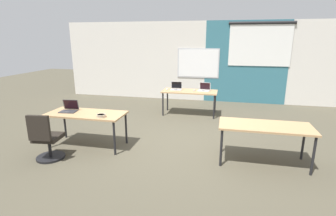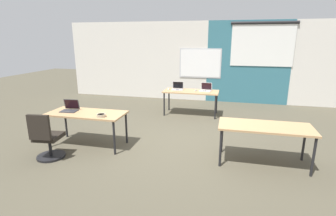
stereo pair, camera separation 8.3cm
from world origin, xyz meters
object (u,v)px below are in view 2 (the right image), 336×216
Objects in this scene: desk_near_right at (265,129)px; laptop_far_right at (206,89)px; laptop_far_left at (178,88)px; mouse_far_left at (168,89)px; desk_near_left at (87,115)px; desk_far_center at (191,93)px; chair_near_left_end at (47,140)px; mouse_far_right at (196,90)px; laptop_near_left_end at (70,109)px; snack_bowl at (101,115)px.

desk_near_right is 3.19m from laptop_far_right.
laptop_far_left is 0.28m from mouse_far_left.
desk_near_right is (3.50, 0.00, 0.00)m from desk_near_left.
chair_near_left_end is at bearing -120.89° from desk_far_center.
laptop_far_left is 0.56m from mouse_far_right.
desk_far_center is 4.58× the size of laptop_far_left.
chair_near_left_end reaches higher than desk_far_center.
mouse_far_right is at bearing 44.82° from laptop_near_left_end.
desk_far_center is 0.44m from laptop_far_left.
snack_bowl is at bearing -21.68° from laptop_near_left_end.
laptop_near_left_end reaches higher than desk_far_center.
desk_near_left is at bearing -118.99° from laptop_far_left.
laptop_far_right reaches higher than chair_near_left_end.
mouse_far_left is 0.30× the size of laptop_far_right.
mouse_far_left is at bearing 130.99° from desk_near_right.
snack_bowl is (0.85, -0.24, -0.01)m from laptop_near_left_end.
desk_near_left and desk_near_right have the same top height.
laptop_far_right is at bearing 114.76° from desk_near_right.
desk_near_right and desk_far_center have the same top height.
mouse_far_right reaches higher than desk_far_center.
mouse_far_left reaches higher than desk_near_right.
laptop_near_left_end reaches higher than desk_near_right.
chair_near_left_end is at bearing -119.40° from laptop_far_left.
desk_near_left is 14.67× the size of mouse_far_left.
laptop_near_left_end is at bearing -129.41° from mouse_far_right.
desk_near_left is 3.18m from laptop_far_left.
laptop_far_right reaches higher than desk_near_left.
laptop_far_left reaches higher than desk_far_center.
laptop_far_right is at bearing 61.02° from snack_bowl.
mouse_far_left is 0.12× the size of chair_near_left_end.
desk_near_left is at bearing -123.72° from mouse_far_right.
laptop_far_left is (-0.42, 0.08, 0.11)m from desk_far_center.
desk_far_center is at bearing -15.27° from laptop_far_left.
laptop_far_left is (1.33, 2.88, 0.11)m from desk_near_left.
laptop_far_left reaches higher than desk_near_right.
mouse_far_left is 0.82m from mouse_far_right.
laptop_far_right is (1.10, 0.09, 0.03)m from mouse_far_left.
desk_near_left is at bearing 180.00° from desk_near_right.
mouse_far_left reaches higher than desk_near_left.
desk_near_right is at bearing 0.00° from desk_near_left.
mouse_far_right is at bearing 119.82° from desk_near_right.
mouse_far_right is (0.13, 0.02, 0.08)m from desk_far_center.
desk_near_right is 14.04× the size of mouse_far_right.
mouse_far_left is 1.11m from laptop_far_right.
mouse_far_left is 3.08m from snack_bowl.
mouse_far_right is 4.27m from chair_near_left_end.
desk_near_left is at bearing -117.63° from laptop_far_right.
chair_near_left_end is (-0.39, -0.77, -0.28)m from desk_near_left.
laptop_near_left_end reaches higher than mouse_far_left.
desk_near_right is 3.72m from mouse_far_left.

